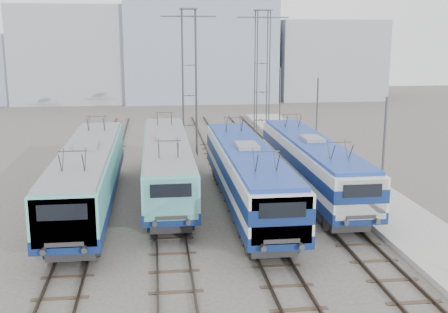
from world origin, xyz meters
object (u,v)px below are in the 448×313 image
catenary_tower_west (189,76)px  mast_front (383,165)px  locomotive_far_left (88,174)px  locomotive_center_left (167,162)px  mast_mid (316,127)px  locomotive_far_right (312,162)px  mast_rear (280,106)px  catenary_tower_east (262,73)px  locomotive_center_right (247,172)px

catenary_tower_west → mast_front: size_ratio=1.71×
locomotive_far_left → locomotive_center_left: bearing=31.0°
locomotive_center_left → mast_front: size_ratio=2.56×
locomotive_far_left → mast_mid: (15.35, 7.19, 1.19)m
locomotive_far_right → mast_rear: size_ratio=2.51×
locomotive_far_left → catenary_tower_west: bearing=66.0°
locomotive_far_left → locomotive_center_left: (4.50, 2.70, -0.08)m
catenary_tower_west → catenary_tower_east: size_ratio=1.00×
locomotive_center_left → mast_rear: size_ratio=2.56×
locomotive_far_right → locomotive_far_left: bearing=-173.1°
catenary_tower_west → locomotive_center_left: bearing=-100.2°
mast_mid → locomotive_center_right: bearing=-128.5°
locomotive_center_right → catenary_tower_west: catenary_tower_west is taller
locomotive_center_left → catenary_tower_west: 13.44m
locomotive_center_right → locomotive_far_right: size_ratio=1.04×
locomotive_center_right → mast_rear: mast_rear is taller
catenary_tower_west → mast_mid: 12.16m
locomotive_far_left → mast_rear: mast_rear is taller
locomotive_center_left → locomotive_far_right: bearing=-6.8°
catenary_tower_east → locomotive_center_right: bearing=-103.3°
locomotive_center_right → catenary_tower_west: size_ratio=1.52×
locomotive_far_left → locomotive_center_right: (9.00, -0.80, 0.01)m
locomotive_center_left → catenary_tower_east: (8.75, 14.49, 4.41)m
catenary_tower_east → mast_mid: size_ratio=1.71×
locomotive_far_right → mast_rear: bearing=84.0°
catenary_tower_east → locomotive_far_left: bearing=-127.6°
mast_mid → mast_rear: same height
locomotive_far_left → catenary_tower_east: size_ratio=1.55×
mast_mid → mast_rear: 12.00m
locomotive_center_right → catenary_tower_east: bearing=76.7°
catenary_tower_east → catenary_tower_west: bearing=-162.9°
locomotive_far_right → catenary_tower_east: size_ratio=1.46×
locomotive_far_left → mast_mid: mast_mid is taller
locomotive_center_left → catenary_tower_east: bearing=58.9°
mast_mid → mast_front: bearing=-90.0°
locomotive_far_right → catenary_tower_east: 16.17m
locomotive_center_left → mast_front: 13.26m
locomotive_center_right → catenary_tower_west: 16.72m
locomotive_far_left → locomotive_center_left: locomotive_far_left is taller
locomotive_far_right → mast_rear: (1.85, 17.56, 1.26)m
locomotive_far_left → mast_front: size_ratio=2.66×
mast_front → mast_rear: 24.00m
catenary_tower_west → mast_front: catenary_tower_west is taller
mast_mid → locomotive_far_right: bearing=-108.4°
mast_rear → locomotive_center_left: bearing=-123.3°
locomotive_far_left → locomotive_far_right: bearing=6.9°
locomotive_far_right → mast_front: 6.82m
catenary_tower_east → locomotive_center_left: bearing=-121.1°
locomotive_center_right → locomotive_far_left: bearing=174.9°
locomotive_far_left → locomotive_far_right: (13.50, 1.63, -0.07)m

